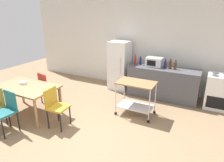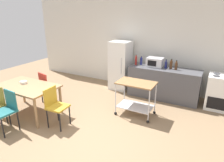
% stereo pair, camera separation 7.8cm
% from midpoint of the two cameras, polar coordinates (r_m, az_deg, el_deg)
% --- Properties ---
extents(ground_plane, '(12.00, 12.00, 0.00)m').
position_cam_midpoint_polar(ground_plane, '(4.39, -6.57, -14.76)').
color(ground_plane, '#8C7051').
extents(back_wall, '(8.40, 0.12, 2.90)m').
position_cam_midpoint_polar(back_wall, '(6.57, 9.16, 10.50)').
color(back_wall, silver).
rests_on(back_wall, ground_plane).
extents(kitchen_counter, '(2.00, 0.64, 0.90)m').
position_cam_midpoint_polar(kitchen_counter, '(6.02, 14.80, -0.62)').
color(kitchen_counter, '#4C4C51').
rests_on(kitchen_counter, ground_plane).
extents(dining_table, '(1.50, 0.90, 0.75)m').
position_cam_midpoint_polar(dining_table, '(5.25, -22.75, -2.00)').
color(dining_table, '#A37A51').
rests_on(dining_table, ground_plane).
extents(chair_mustard, '(0.42, 0.42, 0.89)m').
position_cam_midpoint_polar(chair_mustard, '(4.55, -15.42, -6.48)').
color(chair_mustard, gold).
rests_on(chair_mustard, ground_plane).
extents(chair_teal, '(0.43, 0.43, 0.89)m').
position_cam_midpoint_polar(chair_teal, '(4.75, -27.41, -7.00)').
color(chair_teal, '#1E666B').
rests_on(chair_teal, ground_plane).
extents(chair_red, '(0.48, 0.48, 0.89)m').
position_cam_midpoint_polar(chair_red, '(5.71, -17.58, -1.26)').
color(chair_red, '#B72D23').
rests_on(chair_red, ground_plane).
extents(stove_oven, '(0.60, 0.61, 0.92)m').
position_cam_midpoint_polar(stove_oven, '(5.91, 28.56, -2.80)').
color(stove_oven, white).
rests_on(stove_oven, ground_plane).
extents(refrigerator, '(0.60, 0.63, 1.55)m').
position_cam_midpoint_polar(refrigerator, '(6.46, 2.73, 4.45)').
color(refrigerator, white).
rests_on(refrigerator, ground_plane).
extents(kitchen_cart, '(0.91, 0.57, 0.85)m').
position_cam_midpoint_polar(kitchen_cart, '(4.87, 7.27, -3.44)').
color(kitchen_cart, olive).
rests_on(kitchen_cart, ground_plane).
extents(bottle_vinegar, '(0.06, 0.06, 0.31)m').
position_cam_midpoint_polar(bottle_vinegar, '(6.07, 7.23, 5.84)').
color(bottle_vinegar, maroon).
rests_on(bottle_vinegar, kitchen_counter).
extents(bottle_soy_sauce, '(0.07, 0.07, 0.27)m').
position_cam_midpoint_polar(bottle_soy_sauce, '(6.10, 8.71, 5.63)').
color(bottle_soy_sauce, navy).
rests_on(bottle_soy_sauce, kitchen_counter).
extents(microwave, '(0.46, 0.35, 0.26)m').
position_cam_midpoint_polar(microwave, '(5.99, 12.54, 5.28)').
color(microwave, silver).
rests_on(microwave, kitchen_counter).
extents(bottle_sesame_oil, '(0.07, 0.07, 0.26)m').
position_cam_midpoint_polar(bottle_sesame_oil, '(5.86, 15.50, 4.46)').
color(bottle_sesame_oil, navy).
rests_on(bottle_sesame_oil, kitchen_counter).
extents(bottle_olive_oil, '(0.08, 0.08, 0.28)m').
position_cam_midpoint_polar(bottle_olive_oil, '(5.86, 16.84, 4.46)').
color(bottle_olive_oil, '#4C2D19').
rests_on(bottle_olive_oil, kitchen_counter).
extents(bottle_hot_sauce, '(0.08, 0.08, 0.26)m').
position_cam_midpoint_polar(bottle_hot_sauce, '(5.82, 18.20, 4.11)').
color(bottle_hot_sauce, '#4C2D19').
rests_on(bottle_hot_sauce, kitchen_counter).
extents(fruit_bowl, '(0.17, 0.17, 0.06)m').
position_cam_midpoint_polar(fruit_bowl, '(5.38, -23.58, -0.34)').
color(fruit_bowl, white).
rests_on(fruit_bowl, dining_table).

